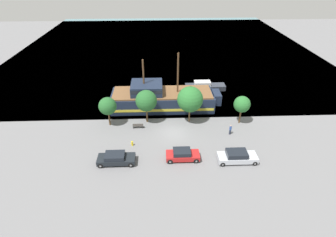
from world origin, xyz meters
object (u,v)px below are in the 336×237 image
object	(u,v)px
parked_car_curb_rear	(116,158)
moored_boat_dockside	(205,86)
parked_car_curb_front	(237,157)
fire_hydrant	(132,143)
pirate_ship	(161,98)
parked_car_curb_mid	(182,155)
bench_promenade_east	(138,126)
pedestrian_walking_near	(230,130)

from	to	relation	value
parked_car_curb_rear	moored_boat_dockside	bearing A→B (deg)	55.39
parked_car_curb_front	fire_hydrant	distance (m)	14.01
pirate_ship	parked_car_curb_mid	bearing A→B (deg)	-80.08
parked_car_curb_front	parked_car_curb_rear	xyz separation A→B (m)	(-15.22, 0.27, -0.04)
fire_hydrant	bench_promenade_east	distance (m)	4.35
pirate_ship	moored_boat_dockside	xyz separation A→B (m)	(8.53, 6.75, -1.05)
parked_car_curb_mid	pedestrian_walking_near	size ratio (longest dim) A/B	2.71
moored_boat_dockside	fire_hydrant	world-z (taller)	moored_boat_dockside
moored_boat_dockside	parked_car_curb_rear	xyz separation A→B (m)	(-14.49, -20.99, 0.08)
pirate_ship	parked_car_curb_front	size ratio (longest dim) A/B	3.75
parked_car_curb_rear	fire_hydrant	world-z (taller)	parked_car_curb_rear
parked_car_curb_mid	fire_hydrant	world-z (taller)	parked_car_curb_mid
fire_hydrant	pedestrian_walking_near	world-z (taller)	pedestrian_walking_near
parked_car_curb_front	fire_hydrant	xyz separation A→B (m)	(-13.49, 3.76, -0.34)
parked_car_curb_mid	parked_car_curb_rear	size ratio (longest dim) A/B	0.91
parked_car_curb_rear	bench_promenade_east	xyz separation A→B (m)	(2.28, 7.80, -0.29)
moored_boat_dockside	parked_car_curb_rear	size ratio (longest dim) A/B	1.65
moored_boat_dockside	fire_hydrant	distance (m)	21.66
parked_car_curb_rear	pedestrian_walking_near	distance (m)	16.80
moored_boat_dockside	bench_promenade_east	xyz separation A→B (m)	(-12.20, -13.19, -0.20)
pirate_ship	parked_car_curb_rear	size ratio (longest dim) A/B	3.94
parked_car_curb_mid	bench_promenade_east	world-z (taller)	parked_car_curb_mid
fire_hydrant	moored_boat_dockside	bearing A→B (deg)	53.90
parked_car_curb_rear	parked_car_curb_front	bearing A→B (deg)	-1.03
parked_car_curb_mid	parked_car_curb_rear	distance (m)	8.38
parked_car_curb_rear	pedestrian_walking_near	world-z (taller)	pedestrian_walking_near
bench_promenade_east	parked_car_curb_front	bearing A→B (deg)	-31.96
bench_promenade_east	moored_boat_dockside	bearing A→B (deg)	47.23
parked_car_curb_rear	fire_hydrant	xyz separation A→B (m)	(1.73, 3.49, -0.31)
parked_car_curb_mid	parked_car_curb_rear	world-z (taller)	parked_car_curb_mid
fire_hydrant	bench_promenade_east	xyz separation A→B (m)	(0.56, 4.31, 0.02)
parked_car_curb_mid	bench_promenade_east	bearing A→B (deg)	129.41
pirate_ship	pedestrian_walking_near	world-z (taller)	pirate_ship
parked_car_curb_mid	pedestrian_walking_near	xyz separation A→B (m)	(7.44, 5.29, 0.06)
parked_car_curb_front	fire_hydrant	world-z (taller)	parked_car_curb_front
moored_boat_dockside	bench_promenade_east	size ratio (longest dim) A/B	4.93
parked_car_curb_rear	parked_car_curb_mid	bearing A→B (deg)	2.64
pedestrian_walking_near	parked_car_curb_front	bearing A→B (deg)	-95.65
parked_car_curb_front	pedestrian_walking_near	bearing A→B (deg)	84.35
parked_car_curb_mid	pedestrian_walking_near	bearing A→B (deg)	35.44
moored_boat_dockside	bench_promenade_east	bearing A→B (deg)	-132.77
moored_boat_dockside	bench_promenade_east	distance (m)	17.97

